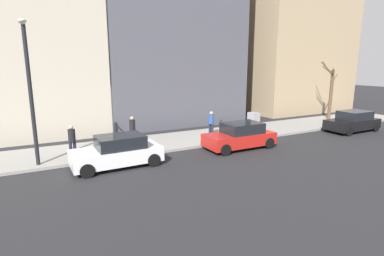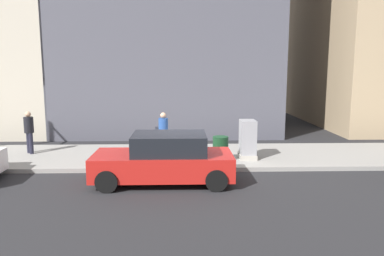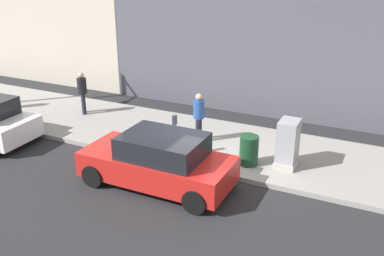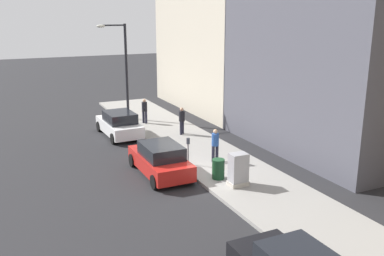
% 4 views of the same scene
% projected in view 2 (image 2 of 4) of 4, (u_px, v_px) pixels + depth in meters
% --- Properties ---
extents(ground_plane, '(120.00, 120.00, 0.00)m').
position_uv_depth(ground_plane, '(193.00, 172.00, 12.59)').
color(ground_plane, '#232326').
extents(sidewalk, '(4.00, 36.00, 0.15)m').
position_uv_depth(sidewalk, '(191.00, 156.00, 14.56)').
color(sidewalk, gray).
rests_on(sidewalk, ground).
extents(parked_car_red, '(1.94, 4.21, 1.52)m').
position_uv_depth(parked_car_red, '(165.00, 159.00, 11.34)').
color(parked_car_red, red).
rests_on(parked_car_red, ground).
extents(parking_meter, '(0.14, 0.10, 1.35)m').
position_uv_depth(parking_meter, '(157.00, 141.00, 12.85)').
color(parking_meter, slate).
rests_on(parking_meter, sidewalk).
extents(utility_box, '(0.83, 0.61, 1.43)m').
position_uv_depth(utility_box, '(248.00, 140.00, 13.80)').
color(utility_box, '#A8A399').
rests_on(utility_box, sidewalk).
extents(trash_bin, '(0.56, 0.56, 0.90)m').
position_uv_depth(trash_bin, '(220.00, 149.00, 13.42)').
color(trash_bin, '#14381E').
rests_on(trash_bin, sidewalk).
extents(pedestrian_near_meter, '(0.40, 0.36, 1.66)m').
position_uv_depth(pedestrian_near_meter, '(163.00, 131.00, 14.22)').
color(pedestrian_near_meter, '#1E1E2D').
rests_on(pedestrian_near_meter, sidewalk).
extents(pedestrian_midblock, '(0.36, 0.36, 1.66)m').
position_uv_depth(pedestrian_midblock, '(29.00, 130.00, 14.58)').
color(pedestrian_midblock, '#1E1E2D').
rests_on(pedestrian_midblock, sidewalk).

